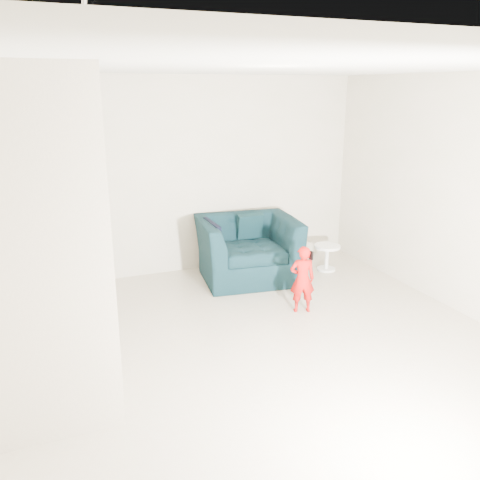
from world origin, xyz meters
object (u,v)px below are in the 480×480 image
at_px(toddler, 302,279).
at_px(staircase, 41,276).
at_px(armchair, 248,249).
at_px(side_table, 327,253).

xyz_separation_m(toddler, staircase, (-2.79, -0.30, 0.55)).
bearing_deg(armchair, toddler, -75.52).
bearing_deg(staircase, toddler, 6.12).
distance_m(toddler, side_table, 1.51).
bearing_deg(side_table, toddler, -132.35).
relative_size(armchair, toddler, 1.62).
distance_m(toddler, staircase, 2.86).
height_order(toddler, side_table, toddler).
bearing_deg(staircase, armchair, 30.51).
relative_size(toddler, side_table, 2.14).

